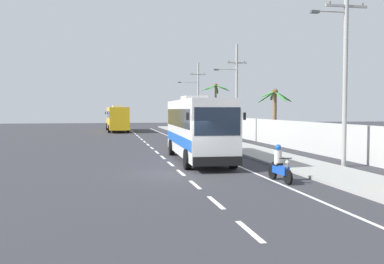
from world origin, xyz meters
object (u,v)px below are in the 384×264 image
coach_bus_far_lane (117,118)px  palm_second (274,106)px  pedestrian_midwalk (214,131)px  motorcycle_trailing (201,138)px  coach_bus_foreground (198,127)px  utility_pole_mid (236,91)px  palm_nearest (215,95)px  motorcycle_beside_bus (280,166)px  utility_pole_far (197,95)px  utility_pole_nearest (344,62)px

coach_bus_far_lane → palm_second: size_ratio=2.48×
pedestrian_midwalk → palm_second: (4.63, -3.21, 2.28)m
motorcycle_trailing → coach_bus_foreground: bearing=-103.5°
coach_bus_foreground → pedestrian_midwalk: coach_bus_foreground is taller
utility_pole_mid → palm_second: bearing=-47.8°
motorcycle_trailing → palm_nearest: palm_nearest is taller
coach_bus_foreground → motorcycle_beside_bus: bearing=-77.5°
palm_second → utility_pole_mid: bearing=132.2°
utility_pole_mid → utility_pole_far: (0.11, 18.05, 0.13)m
utility_pole_nearest → utility_pole_far: size_ratio=1.13×
utility_pole_far → palm_nearest: bearing=-27.5°
pedestrian_midwalk → utility_pole_nearest: size_ratio=0.16×
coach_bus_far_lane → motorcycle_trailing: coach_bus_far_lane is taller
motorcycle_beside_bus → pedestrian_midwalk: pedestrian_midwalk is taller
coach_bus_far_lane → utility_pole_far: (10.53, -4.14, 3.05)m
coach_bus_far_lane → pedestrian_midwalk: size_ratio=7.00×
pedestrian_midwalk → utility_pole_far: size_ratio=0.19×
utility_pole_far → palm_second: (2.54, -20.98, -1.60)m
coach_bus_foreground → utility_pole_far: 32.68m
motorcycle_beside_bus → palm_second: (7.37, 19.07, 2.68)m
coach_bus_far_lane → coach_bus_foreground: bearing=-83.8°
coach_bus_far_lane → motorcycle_trailing: (6.26, -26.11, -1.21)m
coach_bus_foreground → motorcycle_trailing: (2.37, 9.89, -1.34)m
coach_bus_far_lane → motorcycle_beside_bus: coach_bus_far_lane is taller
palm_second → pedestrian_midwalk: bearing=145.3°
coach_bus_foreground → motorcycle_trailing: coach_bus_foreground is taller
pedestrian_midwalk → palm_nearest: palm_nearest is taller
pedestrian_midwalk → palm_second: bearing=-150.9°
motorcycle_trailing → palm_nearest: 22.22m
utility_pole_nearest → pedestrian_midwalk: bearing=97.6°
motorcycle_beside_bus → motorcycle_trailing: size_ratio=1.00×
utility_pole_far → palm_second: bearing=-83.1°
palm_nearest → palm_second: bearing=-89.0°
motorcycle_beside_bus → utility_pole_mid: 22.87m
utility_pole_far → motorcycle_beside_bus: bearing=-96.9°
utility_pole_mid → motorcycle_beside_bus: bearing=-102.1°
motorcycle_beside_bus → utility_pole_far: utility_pole_far is taller
motorcycle_trailing → utility_pole_far: 22.79m
coach_bus_foreground → coach_bus_far_lane: coach_bus_foreground is taller
utility_pole_far → palm_nearest: size_ratio=1.43×
coach_bus_foreground → utility_pole_far: (6.64, 31.87, 2.91)m
utility_pole_mid → palm_nearest: utility_pole_mid is taller
palm_nearest → utility_pole_mid: bearing=-97.8°
pedestrian_midwalk → motorcycle_beside_bus: bearing=146.8°
utility_pole_mid → utility_pole_nearest: bearing=-88.5°
palm_nearest → pedestrian_midwalk: bearing=-104.5°
palm_nearest → coach_bus_foreground: bearing=-106.1°
coach_bus_foreground → motorcycle_trailing: bearing=76.5°
palm_nearest → palm_second: palm_nearest is taller
pedestrian_midwalk → palm_nearest: size_ratio=0.26×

